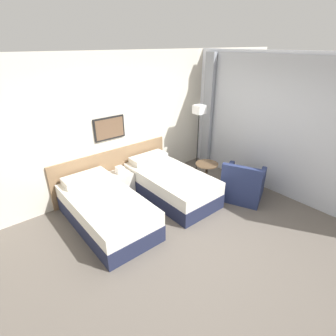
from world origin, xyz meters
TOP-DOWN VIEW (x-y plane):
  - ground_plane at (0.00, 0.00)m, footprint 16.00×16.00m
  - wall_headboard at (-0.01, 2.23)m, footprint 10.00×0.10m
  - wall_window at (2.35, -0.04)m, footprint 0.21×4.70m
  - bed_near_door at (-0.89, 1.21)m, footprint 0.99×1.92m
  - bed_near_window at (0.53, 1.21)m, footprint 0.99×1.92m
  - nightstand at (-0.18, 1.91)m, footprint 0.42×0.41m
  - floor_lamp at (1.71, 1.62)m, footprint 0.24×0.24m
  - side_table at (1.27, 0.92)m, footprint 0.46×0.46m
  - armchair at (1.60, 0.24)m, footprint 1.01×0.99m

SIDE VIEW (x-z plane):
  - ground_plane at x=0.00m, z-range 0.00..0.00m
  - nightstand at x=-0.18m, z-range -0.06..0.55m
  - armchair at x=1.60m, z-range -0.13..0.67m
  - bed_near_door at x=-0.89m, z-range -0.06..0.61m
  - bed_near_window at x=0.53m, z-range -0.06..0.61m
  - side_table at x=1.27m, z-range 0.12..0.72m
  - wall_headboard at x=-0.01m, z-range -0.05..2.65m
  - floor_lamp at x=1.71m, z-range 0.51..2.12m
  - wall_window at x=2.35m, z-range -0.01..2.69m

